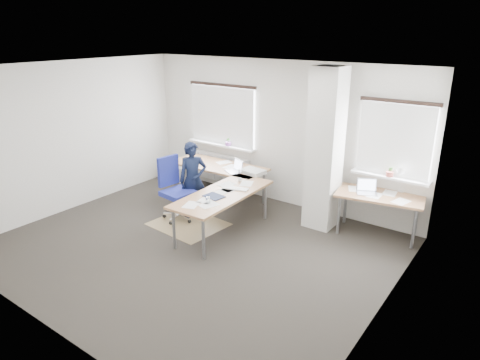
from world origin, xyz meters
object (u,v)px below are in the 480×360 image
Objects in this scene: desk_main at (222,180)px; desk_side at (380,197)px; task_chair at (177,202)px; person at (193,180)px.

desk_side reaches higher than desk_main.
task_chair is 0.82× the size of person.
person is at bearing -144.18° from desk_main.
desk_main is at bearing -171.61° from desk_side.
task_chair is at bearing -165.83° from person.
desk_main is at bearing -12.83° from person.
person reaches higher than task_chair.
person reaches higher than desk_main.
desk_side is at bearing 16.99° from desk_main.
desk_side is 3.31m from person.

